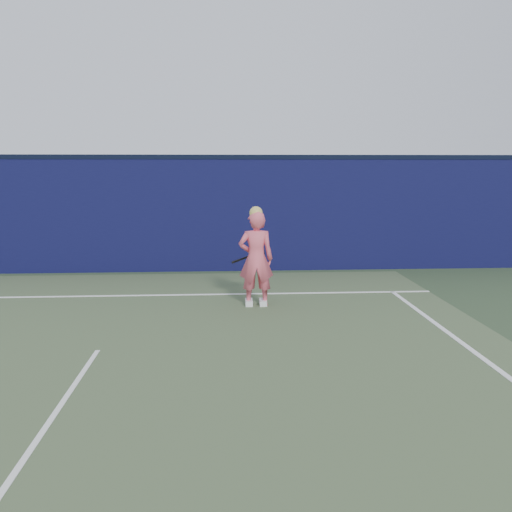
{
  "coord_description": "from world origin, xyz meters",
  "views": [
    {
      "loc": [
        1.62,
        -5.76,
        2.34
      ],
      "look_at": [
        2.17,
        3.2,
        0.85
      ],
      "focal_mm": 38.0,
      "sensor_mm": 36.0,
      "label": 1
    }
  ],
  "objects": [
    {
      "name": "player",
      "position": [
        2.17,
        3.2,
        0.81
      ],
      "size": [
        0.59,
        0.39,
        1.69
      ],
      "rotation": [
        0.0,
        0.0,
        3.13
      ],
      "color": "#EB5B6F",
      "rests_on": "ground"
    },
    {
      "name": "backstop_wall",
      "position": [
        0.0,
        6.5,
        1.25
      ],
      "size": [
        24.0,
        0.4,
        2.5
      ],
      "primitive_type": "cube",
      "color": "#0D0E3A",
      "rests_on": "ground"
    },
    {
      "name": "court_surface",
      "position": [
        0.0,
        -2.0,
        0.0
      ],
      "size": [
        11.0,
        16.0,
        0.01
      ],
      "primitive_type": "cube",
      "color": "#425334",
      "rests_on": "ground"
    },
    {
      "name": "court_lines",
      "position": [
        0.0,
        -0.33,
        0.01
      ],
      "size": [
        11.0,
        12.04,
        0.01
      ],
      "color": "white",
      "rests_on": "court_surface"
    },
    {
      "name": "ground",
      "position": [
        0.0,
        0.0,
        0.0
      ],
      "size": [
        80.0,
        80.0,
        0.0
      ],
      "primitive_type": "plane",
      "color": "#2C3A24",
      "rests_on": "ground"
    },
    {
      "name": "racket",
      "position": [
        2.19,
        3.69,
        0.8
      ],
      "size": [
        0.62,
        0.27,
        0.34
      ],
      "rotation": [
        0.0,
        0.0,
        0.25
      ],
      "color": "black",
      "rests_on": "ground"
    },
    {
      "name": "wall_cap",
      "position": [
        0.0,
        6.5,
        2.55
      ],
      "size": [
        24.0,
        0.42,
        0.1
      ],
      "primitive_type": "cube",
      "color": "black",
      "rests_on": "backstop_wall"
    }
  ]
}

